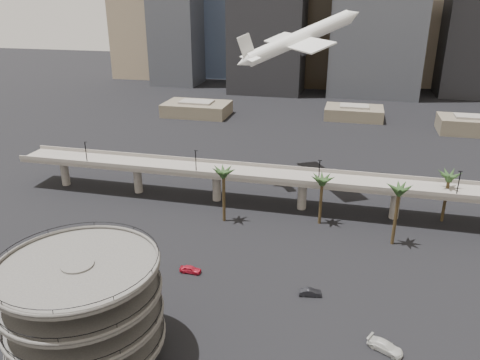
% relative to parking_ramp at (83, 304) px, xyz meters
% --- Properties ---
extents(ground, '(700.00, 700.00, 0.00)m').
position_rel_parking_ramp_xyz_m(ground, '(13.00, 4.00, -9.84)').
color(ground, black).
rests_on(ground, ground).
extents(parking_ramp, '(22.20, 22.20, 17.35)m').
position_rel_parking_ramp_xyz_m(parking_ramp, '(0.00, 0.00, 0.00)').
color(parking_ramp, '#4C4A47').
rests_on(parking_ramp, ground).
extents(overpass, '(130.00, 9.30, 14.70)m').
position_rel_parking_ramp_xyz_m(overpass, '(13.00, 59.00, -2.50)').
color(overpass, gray).
rests_on(overpass, ground).
extents(palm_trees, '(54.40, 18.40, 14.00)m').
position_rel_parking_ramp_xyz_m(palm_trees, '(34.48, 51.47, 1.46)').
color(palm_trees, '#43341D').
rests_on(palm_trees, ground).
extents(low_buildings, '(135.00, 27.50, 6.80)m').
position_rel_parking_ramp_xyz_m(low_buildings, '(19.89, 146.30, -6.97)').
color(low_buildings, brown).
rests_on(low_buildings, ground).
extents(airborne_jet, '(31.64, 29.97, 15.50)m').
position_rel_parking_ramp_xyz_m(airborne_jet, '(19.21, 77.50, 29.23)').
color(airborne_jet, white).
rests_on(airborne_jet, ground).
extents(car_a, '(4.20, 1.74, 1.42)m').
position_rel_parking_ramp_xyz_m(car_a, '(6.59, 25.15, -9.12)').
color(car_a, red).
rests_on(car_a, ground).
extents(car_b, '(4.24, 2.10, 1.34)m').
position_rel_parking_ramp_xyz_m(car_b, '(29.73, 23.24, -9.17)').
color(car_b, black).
rests_on(car_b, ground).
extents(car_c, '(5.79, 4.39, 1.56)m').
position_rel_parking_ramp_xyz_m(car_c, '(42.10, 12.02, -9.05)').
color(car_c, silver).
rests_on(car_c, ground).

